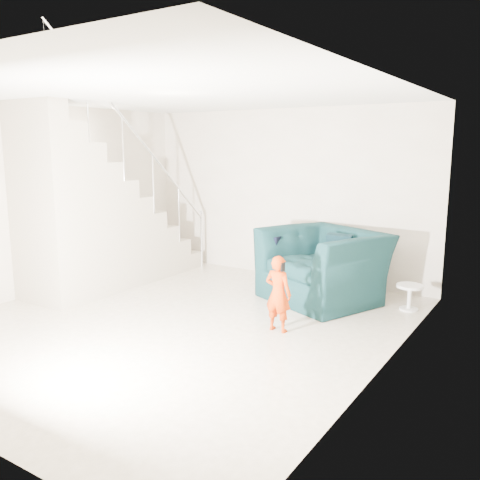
{
  "coord_description": "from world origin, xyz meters",
  "views": [
    {
      "loc": [
        3.85,
        -4.53,
        2.12
      ],
      "look_at": [
        0.15,
        1.2,
        0.85
      ],
      "focal_mm": 38.0,
      "sensor_mm": 36.0,
      "label": 1
    }
  ],
  "objects_px": {
    "toddler": "(278,294)",
    "side_table": "(410,293)",
    "armchair": "(323,266)",
    "staircase": "(95,226)"
  },
  "relations": [
    {
      "from": "armchair",
      "to": "staircase",
      "type": "height_order",
      "value": "staircase"
    },
    {
      "from": "armchair",
      "to": "side_table",
      "type": "relative_size",
      "value": 4.41
    },
    {
      "from": "armchair",
      "to": "side_table",
      "type": "distance_m",
      "value": 1.18
    },
    {
      "from": "side_table",
      "to": "staircase",
      "type": "distance_m",
      "value": 4.55
    },
    {
      "from": "armchair",
      "to": "staircase",
      "type": "xyz_separation_m",
      "value": [
        -3.11,
        -1.27,
        0.46
      ]
    },
    {
      "from": "toddler",
      "to": "staircase",
      "type": "xyz_separation_m",
      "value": [
        -3.17,
        0.12,
        0.5
      ]
    },
    {
      "from": "toddler",
      "to": "side_table",
      "type": "height_order",
      "value": "toddler"
    },
    {
      "from": "armchair",
      "to": "side_table",
      "type": "xyz_separation_m",
      "value": [
        1.14,
        0.2,
        -0.26
      ]
    },
    {
      "from": "side_table",
      "to": "armchair",
      "type": "bearing_deg",
      "value": -169.91
    },
    {
      "from": "toddler",
      "to": "side_table",
      "type": "xyz_separation_m",
      "value": [
        1.08,
        1.59,
        -0.22
      ]
    }
  ]
}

